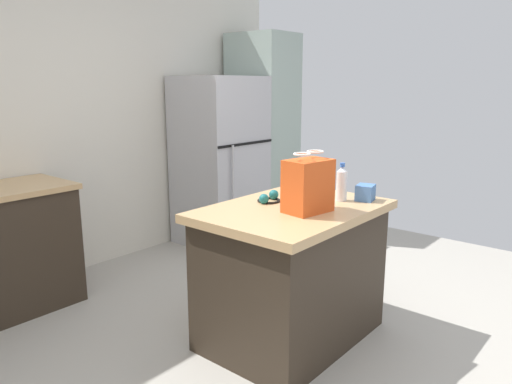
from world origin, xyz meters
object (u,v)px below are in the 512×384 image
refrigerator (220,161)px  bottle (342,184)px  tall_cabinet (263,133)px  ear_defenders (269,198)px  shopping_bag (308,185)px  kitchen_island (292,273)px  small_box (365,193)px

refrigerator → bottle: size_ratio=6.83×
tall_cabinet → bottle: (-1.53, -1.92, -0.08)m
bottle → ear_defenders: size_ratio=1.26×
refrigerator → shopping_bag: 2.27m
tall_cabinet → kitchen_island: bearing=-136.5°
refrigerator → tall_cabinet: size_ratio=0.79×
kitchen_island → refrigerator: 2.16m
shopping_bag → bottle: size_ratio=1.44×
shopping_bag → bottle: bearing=-1.7°
small_box → tall_cabinet: bearing=55.0°
kitchen_island → ear_defenders: size_ratio=5.96×
kitchen_island → bottle: size_ratio=4.73×
refrigerator → small_box: refrigerator is taller
refrigerator → bottle: 2.10m
shopping_bag → ear_defenders: size_ratio=1.82×
shopping_bag → bottle: (0.37, -0.01, -0.05)m
kitchen_island → bottle: (0.33, -0.15, 0.55)m
shopping_bag → ear_defenders: shopping_bag is taller
kitchen_island → shopping_bag: size_ratio=3.28×
shopping_bag → bottle: shopping_bag is taller
shopping_bag → small_box: bearing=-14.5°
refrigerator → ear_defenders: 1.95m
refrigerator → small_box: 2.16m
kitchen_island → bottle: 0.66m
shopping_bag → small_box: (0.48, -0.13, -0.11)m
shopping_bag → kitchen_island: bearing=72.6°
tall_cabinet → shopping_bag: (-1.91, -1.90, -0.04)m
refrigerator → shopping_bag: size_ratio=4.74×
refrigerator → shopping_bag: bearing=-122.5°
refrigerator → shopping_bag: (-1.21, -1.90, 0.19)m
refrigerator → bottle: bearing=-113.7°
shopping_bag → small_box: size_ratio=2.82×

